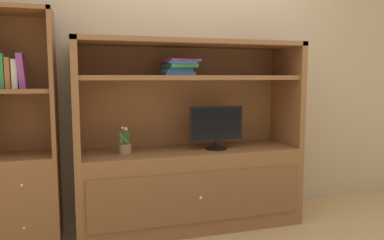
{
  "coord_description": "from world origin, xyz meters",
  "views": [
    {
      "loc": [
        -0.85,
        -2.5,
        1.25
      ],
      "look_at": [
        0.0,
        0.35,
        0.9
      ],
      "focal_mm": 34.64,
      "sensor_mm": 36.0,
      "label": 1
    }
  ],
  "objects": [
    {
      "name": "media_console",
      "position": [
        0.0,
        0.41,
        0.49
      ],
      "size": [
        1.84,
        0.56,
        1.54
      ],
      "color": "brown",
      "rests_on": "ground_plane"
    },
    {
      "name": "painted_rear_wall",
      "position": [
        0.0,
        0.75,
        1.4
      ],
      "size": [
        6.0,
        0.1,
        2.8
      ],
      "primitive_type": "cube",
      "color": "tan",
      "rests_on": "ground_plane"
    },
    {
      "name": "magazine_stack",
      "position": [
        -0.1,
        0.4,
        1.33
      ],
      "size": [
        0.29,
        0.34,
        0.13
      ],
      "color": "#2D519E",
      "rests_on": "media_console"
    },
    {
      "name": "potted_plant",
      "position": [
        -0.54,
        0.38,
        0.7
      ],
      "size": [
        0.1,
        0.1,
        0.22
      ],
      "color": "#8C7251",
      "rests_on": "media_console"
    },
    {
      "name": "bookshelf_tall",
      "position": [
        -1.27,
        0.41,
        0.57
      ],
      "size": [
        0.47,
        0.41,
        1.73
      ],
      "color": "brown",
      "rests_on": "ground_plane"
    },
    {
      "name": "upright_book_row",
      "position": [
        -1.33,
        0.4,
        1.28
      ],
      "size": [
        0.21,
        0.17,
        0.25
      ],
      "color": "gold",
      "rests_on": "bookshelf_tall"
    },
    {
      "name": "tv_monitor",
      "position": [
        0.21,
        0.34,
        0.85
      ],
      "size": [
        0.45,
        0.18,
        0.36
      ],
      "color": "black",
      "rests_on": "media_console"
    }
  ]
}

